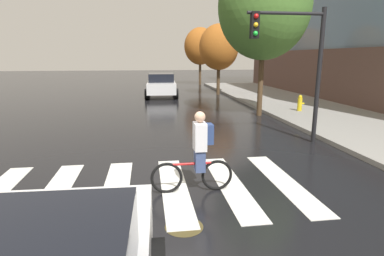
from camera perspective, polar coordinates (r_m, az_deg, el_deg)
ground_plane at (r=6.88m, az=-5.71°, el=-10.82°), size 120.00×120.00×0.00m
crosswalk_stripes at (r=6.87m, az=-8.44°, el=-10.87°), size 6.71×3.51×0.01m
manhole_cover at (r=5.46m, az=-1.45°, el=-17.41°), size 0.64×0.64×0.01m
sedan_mid at (r=22.32m, az=-5.58°, el=7.82°), size 2.35×4.75×1.61m
cyclist at (r=6.42m, az=1.12°, el=-4.45°), size 1.71×0.36×1.69m
traffic_light_near at (r=10.37m, az=18.21°, el=12.80°), size 2.47×0.28×4.20m
fire_hydrant at (r=16.29m, az=18.94°, el=4.29°), size 0.33×0.22×0.78m
street_tree_near at (r=15.33m, az=12.93°, el=20.69°), size 4.10×4.10×7.30m
street_tree_mid at (r=23.43m, az=4.89°, el=14.36°), size 2.84×2.84×5.04m
street_tree_far at (r=31.73m, az=1.49°, el=14.57°), size 3.11×3.11×5.52m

